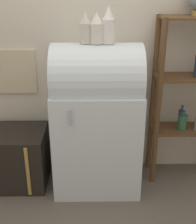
{
  "coord_description": "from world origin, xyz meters",
  "views": [
    {
      "loc": [
        -0.02,
        -2.32,
        1.87
      ],
      "look_at": [
        0.01,
        0.24,
        0.75
      ],
      "focal_mm": 50.0,
      "sensor_mm": 36.0,
      "label": 1
    }
  ],
  "objects_px": {
    "suitcase_trunk": "(16,157)",
    "vase_left": "(85,29)",
    "vase_right": "(109,26)",
    "refrigerator": "(97,117)",
    "vase_center": "(97,29)"
  },
  "relations": [
    {
      "from": "suitcase_trunk",
      "to": "vase_right",
      "type": "relative_size",
      "value": 1.95
    },
    {
      "from": "suitcase_trunk",
      "to": "refrigerator",
      "type": "bearing_deg",
      "value": -1.46
    },
    {
      "from": "refrigerator",
      "to": "vase_center",
      "type": "bearing_deg",
      "value": -86.0
    },
    {
      "from": "suitcase_trunk",
      "to": "vase_left",
      "type": "height_order",
      "value": "vase_left"
    },
    {
      "from": "suitcase_trunk",
      "to": "vase_right",
      "type": "height_order",
      "value": "vase_right"
    },
    {
      "from": "vase_center",
      "to": "vase_left",
      "type": "bearing_deg",
      "value": 177.79
    },
    {
      "from": "refrigerator",
      "to": "suitcase_trunk",
      "type": "xyz_separation_m",
      "value": [
        -0.78,
        0.02,
        -0.43
      ]
    },
    {
      "from": "suitcase_trunk",
      "to": "vase_center",
      "type": "xyz_separation_m",
      "value": [
        0.78,
        -0.03,
        1.21
      ]
    },
    {
      "from": "refrigerator",
      "to": "vase_left",
      "type": "xyz_separation_m",
      "value": [
        -0.09,
        -0.01,
        0.78
      ]
    },
    {
      "from": "vase_left",
      "to": "vase_center",
      "type": "relative_size",
      "value": 1.01
    },
    {
      "from": "refrigerator",
      "to": "vase_left",
      "type": "distance_m",
      "value": 0.79
    },
    {
      "from": "suitcase_trunk",
      "to": "vase_right",
      "type": "bearing_deg",
      "value": -2.12
    },
    {
      "from": "vase_left",
      "to": "vase_right",
      "type": "distance_m",
      "value": 0.19
    },
    {
      "from": "vase_left",
      "to": "vase_right",
      "type": "xyz_separation_m",
      "value": [
        0.19,
        -0.01,
        0.02
      ]
    },
    {
      "from": "vase_left",
      "to": "suitcase_trunk",
      "type": "bearing_deg",
      "value": 177.8
    }
  ]
}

